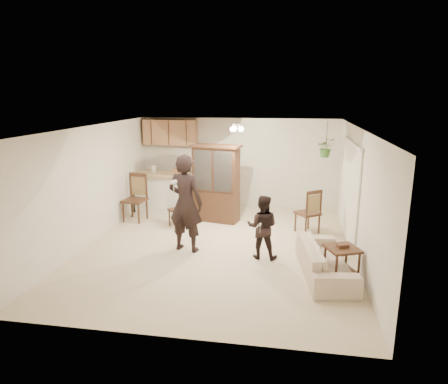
% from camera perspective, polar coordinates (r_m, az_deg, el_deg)
% --- Properties ---
extents(floor, '(6.50, 6.50, 0.00)m').
position_cam_1_polar(floor, '(8.49, -0.87, -7.91)').
color(floor, beige).
rests_on(floor, ground).
extents(ceiling, '(5.50, 6.50, 0.02)m').
position_cam_1_polar(ceiling, '(7.91, -0.94, 9.16)').
color(ceiling, silver).
rests_on(ceiling, wall_back).
extents(wall_back, '(5.50, 0.02, 2.50)m').
position_cam_1_polar(wall_back, '(11.26, 2.07, 4.15)').
color(wall_back, beige).
rests_on(wall_back, ground).
extents(wall_front, '(5.50, 0.02, 2.50)m').
position_cam_1_polar(wall_front, '(5.09, -7.54, -8.16)').
color(wall_front, beige).
rests_on(wall_front, ground).
extents(wall_left, '(0.02, 6.50, 2.50)m').
position_cam_1_polar(wall_left, '(9.01, -18.39, 0.98)').
color(wall_left, beige).
rests_on(wall_left, ground).
extents(wall_right, '(0.02, 6.50, 2.50)m').
position_cam_1_polar(wall_right, '(8.09, 18.63, -0.44)').
color(wall_right, beige).
rests_on(wall_right, ground).
extents(breakfast_bar, '(1.60, 0.55, 1.00)m').
position_cam_1_polar(breakfast_bar, '(10.95, -8.23, -0.28)').
color(breakfast_bar, white).
rests_on(breakfast_bar, floor).
extents(bar_top, '(1.75, 0.70, 0.08)m').
position_cam_1_polar(bar_top, '(10.83, -8.33, 2.54)').
color(bar_top, tan).
rests_on(bar_top, breakfast_bar).
extents(upper_cabinets, '(1.50, 0.34, 0.70)m').
position_cam_1_polar(upper_cabinets, '(11.37, -7.65, 8.46)').
color(upper_cabinets, '#966441').
rests_on(upper_cabinets, wall_back).
extents(vertical_blinds, '(0.06, 2.30, 2.10)m').
position_cam_1_polar(vertical_blinds, '(8.99, 17.44, 0.04)').
color(vertical_blinds, silver).
rests_on(vertical_blinds, wall_right).
extents(ceiling_fixture, '(0.36, 0.36, 0.20)m').
position_cam_1_polar(ceiling_fixture, '(9.07, 1.71, 9.13)').
color(ceiling_fixture, '#FFECBF').
rests_on(ceiling_fixture, ceiling).
extents(hanging_plant, '(0.43, 0.37, 0.48)m').
position_cam_1_polar(hanging_plant, '(10.27, 14.37, 6.18)').
color(hanging_plant, '#2E6227').
rests_on(hanging_plant, ceiling).
extents(plant_cord, '(0.01, 0.01, 0.65)m').
position_cam_1_polar(plant_cord, '(10.24, 14.48, 7.98)').
color(plant_cord, black).
rests_on(plant_cord, ceiling).
extents(sofa, '(0.98, 1.96, 0.73)m').
position_cam_1_polar(sofa, '(7.37, 14.29, -8.78)').
color(sofa, beige).
rests_on(sofa, floor).
extents(adult, '(0.73, 0.56, 1.80)m').
position_cam_1_polar(adult, '(8.10, -5.51, -2.31)').
color(adult, black).
rests_on(adult, floor).
extents(child, '(0.69, 0.56, 1.35)m').
position_cam_1_polar(child, '(7.79, 5.50, -4.71)').
color(child, black).
rests_on(child, floor).
extents(china_hutch, '(1.30, 0.71, 1.94)m').
position_cam_1_polar(china_hutch, '(9.97, -1.15, 1.16)').
color(china_hutch, '#342312').
rests_on(china_hutch, floor).
extents(side_table, '(0.68, 0.68, 0.64)m').
position_cam_1_polar(side_table, '(7.33, 16.43, -9.62)').
color(side_table, '#342312').
rests_on(side_table, floor).
extents(chair_bar, '(0.59, 0.59, 1.19)m').
position_cam_1_polar(chair_bar, '(10.39, -12.59, -2.19)').
color(chair_bar, '#342312').
rests_on(chair_bar, floor).
extents(chair_hutch_left, '(0.59, 0.59, 0.94)m').
position_cam_1_polar(chair_hutch_left, '(9.77, -6.41, -3.38)').
color(chair_hutch_left, '#342312').
rests_on(chair_hutch_left, floor).
extents(chair_hutch_right, '(0.65, 0.65, 1.05)m').
position_cam_1_polar(chair_hutch_right, '(9.47, 11.81, -3.97)').
color(chair_hutch_right, '#342312').
rests_on(chair_hutch_right, floor).
extents(controller_adult, '(0.09, 0.18, 0.05)m').
position_cam_1_polar(controller_adult, '(7.55, -7.22, 1.43)').
color(controller_adult, silver).
rests_on(controller_adult, adult).
extents(controller_child, '(0.04, 0.11, 0.03)m').
position_cam_1_polar(controller_child, '(7.48, 5.18, -4.67)').
color(controller_child, silver).
rests_on(controller_child, child).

